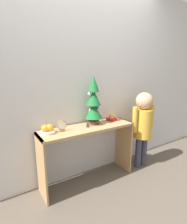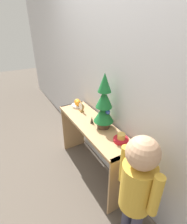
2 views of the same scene
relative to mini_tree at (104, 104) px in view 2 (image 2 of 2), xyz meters
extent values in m
plane|color=brown|center=(-0.12, -0.24, -1.00)|extent=(12.00, 12.00, 0.00)
cube|color=silver|center=(-0.12, 0.16, 0.25)|extent=(7.00, 0.05, 2.50)
cube|color=tan|center=(-0.12, -0.06, -0.29)|extent=(1.18, 0.36, 0.03)
cube|color=tan|center=(-0.70, -0.06, -0.64)|extent=(0.02, 0.33, 0.73)
cube|color=tan|center=(0.46, -0.06, -0.64)|extent=(0.02, 0.33, 0.73)
cylinder|color=#4C3828|center=(0.00, 0.00, -0.25)|extent=(0.14, 0.14, 0.05)
cylinder|color=brown|center=(0.00, 0.00, -0.21)|extent=(0.02, 0.02, 0.04)
cone|color=#19662D|center=(0.00, 0.00, -0.10)|extent=(0.21, 0.21, 0.19)
cone|color=#19662D|center=(0.00, 0.00, 0.06)|extent=(0.17, 0.17, 0.19)
cone|color=#19662D|center=(0.00, 0.00, 0.23)|extent=(0.13, 0.13, 0.19)
sphere|color=silver|center=(-0.01, 0.06, -0.11)|extent=(0.05, 0.05, 0.05)
sphere|color=silver|center=(0.02, 0.05, -0.13)|extent=(0.05, 0.05, 0.05)
sphere|color=silver|center=(-0.05, 0.01, 0.11)|extent=(0.04, 0.04, 0.04)
sphere|color=#2D4CA8|center=(0.06, 0.01, -0.07)|extent=(0.05, 0.05, 0.05)
sphere|color=red|center=(-0.04, 0.03, -0.04)|extent=(0.05, 0.05, 0.05)
sphere|color=silver|center=(0.03, 0.00, 0.14)|extent=(0.05, 0.05, 0.05)
cylinder|color=silver|center=(-0.60, -0.02, -0.26)|extent=(0.16, 0.16, 0.03)
sphere|color=orange|center=(-0.58, -0.03, -0.22)|extent=(0.08, 0.08, 0.08)
sphere|color=orange|center=(-0.62, -0.02, -0.22)|extent=(0.08, 0.08, 0.08)
cylinder|color=#AD1923|center=(0.30, 0.01, -0.26)|extent=(0.15, 0.15, 0.03)
cylinder|color=gold|center=(0.30, 0.01, -0.22)|extent=(0.08, 0.08, 0.05)
cube|color=olive|center=(-0.44, -0.05, -0.27)|extent=(0.06, 0.04, 0.02)
cylinder|color=olive|center=(-0.44, -0.05, -0.20)|extent=(0.10, 0.02, 0.10)
cylinder|color=white|center=(-0.44, -0.06, -0.20)|extent=(0.09, 0.00, 0.09)
cone|color=#382D23|center=(-0.13, -0.07, -0.23)|extent=(0.04, 0.04, 0.08)
cylinder|color=#38384C|center=(0.67, -0.16, -0.78)|extent=(0.09, 0.09, 0.45)
cylinder|color=gold|center=(0.72, -0.16, -0.35)|extent=(0.25, 0.25, 0.41)
sphere|color=tan|center=(0.72, -0.16, -0.02)|extent=(0.24, 0.24, 0.24)
cylinder|color=gold|center=(0.56, -0.16, -0.27)|extent=(0.07, 0.07, 0.35)
cylinder|color=gold|center=(0.89, -0.16, -0.27)|extent=(0.07, 0.07, 0.35)
camera|label=1|loc=(-1.13, -1.78, 0.38)|focal=28.00mm
camera|label=2|loc=(1.34, -0.89, 0.76)|focal=28.00mm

